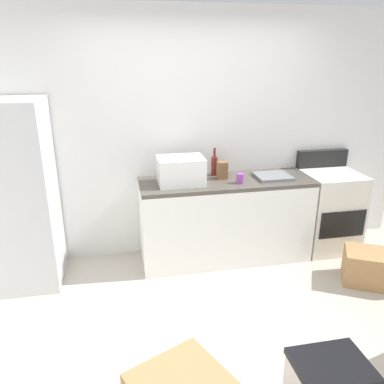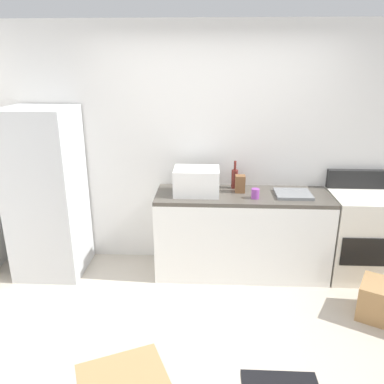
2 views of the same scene
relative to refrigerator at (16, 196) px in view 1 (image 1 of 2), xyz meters
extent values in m
plane|color=#B2A899|center=(1.75, -1.15, -0.89)|extent=(6.00, 6.00, 0.00)
cube|color=silver|center=(1.75, 0.40, 0.41)|extent=(5.00, 0.10, 2.60)
cube|color=white|center=(2.05, 0.05, -0.46)|extent=(1.80, 0.60, 0.86)
cube|color=#4C473F|center=(2.05, 0.05, -0.01)|extent=(1.80, 0.60, 0.04)
cube|color=silver|center=(0.00, 0.00, 0.00)|extent=(0.68, 0.66, 1.77)
cube|color=silver|center=(3.27, 0.05, -0.44)|extent=(0.60, 0.60, 0.90)
cube|color=black|center=(3.27, -0.25, -0.47)|extent=(0.52, 0.02, 0.30)
cube|color=black|center=(3.27, 0.31, 0.11)|extent=(0.60, 0.08, 0.20)
cube|color=white|center=(1.57, 0.03, 0.15)|extent=(0.46, 0.34, 0.27)
cube|color=slate|center=(2.56, 0.03, 0.03)|extent=(0.36, 0.32, 0.03)
cylinder|color=#591E19|center=(1.97, 0.24, 0.11)|extent=(0.07, 0.07, 0.20)
cylinder|color=#591E19|center=(1.97, 0.24, 0.26)|extent=(0.03, 0.03, 0.10)
cylinder|color=purple|center=(2.16, -0.07, 0.06)|extent=(0.08, 0.08, 0.10)
cube|color=brown|center=(2.02, 0.11, 0.10)|extent=(0.10, 0.10, 0.18)
cube|color=#A37A4C|center=(3.35, -0.74, -0.72)|extent=(0.66, 0.59, 0.33)
cube|color=black|center=(2.15, -1.97, -0.53)|extent=(0.46, 0.36, 0.04)
camera|label=1|loc=(0.96, -3.57, 1.25)|focal=35.61mm
camera|label=2|loc=(1.71, -3.70, 1.33)|focal=35.88mm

